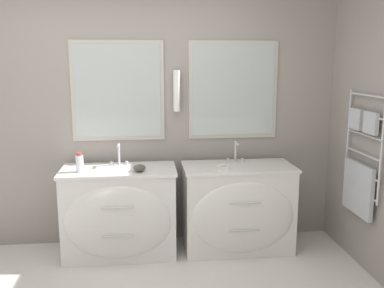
# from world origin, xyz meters

# --- Properties ---
(wall_back) EXTENTS (5.80, 0.15, 2.60)m
(wall_back) POSITION_xyz_m (0.02, 1.64, 1.31)
(wall_back) COLOR gray
(wall_back) RESTS_ON ground_plane
(wall_right) EXTENTS (0.13, 3.42, 2.60)m
(wall_right) POSITION_xyz_m (2.13, 0.73, 1.29)
(wall_right) COLOR gray
(wall_right) RESTS_ON ground_plane
(vanity_left) EXTENTS (1.05, 0.59, 0.83)m
(vanity_left) POSITION_xyz_m (-0.04, 1.27, 0.42)
(vanity_left) COLOR white
(vanity_left) RESTS_ON ground_plane
(vanity_right) EXTENTS (1.05, 0.59, 0.83)m
(vanity_right) POSITION_xyz_m (1.08, 1.27, 0.42)
(vanity_right) COLOR white
(vanity_right) RESTS_ON ground_plane
(faucet_left) EXTENTS (0.17, 0.13, 0.21)m
(faucet_left) POSITION_xyz_m (-0.04, 1.43, 0.93)
(faucet_left) COLOR silver
(faucet_left) RESTS_ON vanity_left
(faucet_right) EXTENTS (0.17, 0.13, 0.21)m
(faucet_right) POSITION_xyz_m (1.08, 1.43, 0.93)
(faucet_right) COLOR silver
(faucet_right) RESTS_ON vanity_right
(toiletry_bottle) EXTENTS (0.07, 0.07, 0.17)m
(toiletry_bottle) POSITION_xyz_m (-0.37, 1.22, 0.91)
(toiletry_bottle) COLOR silver
(toiletry_bottle) RESTS_ON vanity_left
(amenity_bowl) EXTENTS (0.11, 0.11, 0.07)m
(amenity_bowl) POSITION_xyz_m (0.15, 1.18, 0.86)
(amenity_bowl) COLOR #4C4742
(amenity_bowl) RESTS_ON vanity_left
(soap_dish) EXTENTS (0.10, 0.07, 0.04)m
(soap_dish) POSITION_xyz_m (0.91, 1.20, 0.84)
(soap_dish) COLOR white
(soap_dish) RESTS_ON vanity_right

